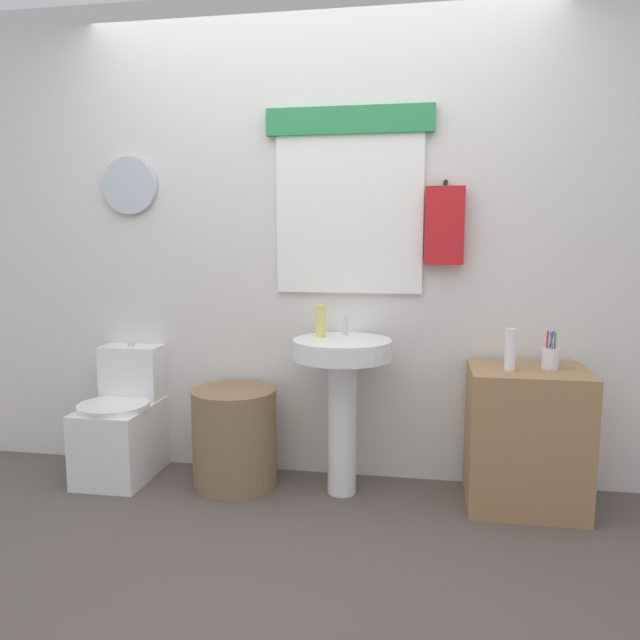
% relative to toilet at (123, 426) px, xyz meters
% --- Properties ---
extents(ground_plane, '(8.00, 8.00, 0.00)m').
position_rel_toilet_xyz_m(ground_plane, '(1.06, -0.88, -0.28)').
color(ground_plane, '#564C47').
extents(back_wall, '(4.40, 0.18, 2.60)m').
position_rel_toilet_xyz_m(back_wall, '(1.06, 0.27, 1.02)').
color(back_wall, silver).
rests_on(back_wall, ground_plane).
extents(toilet, '(0.38, 0.51, 0.73)m').
position_rel_toilet_xyz_m(toilet, '(0.00, 0.00, 0.00)').
color(toilet, white).
rests_on(toilet, ground_plane).
extents(laundry_hamper, '(0.45, 0.45, 0.53)m').
position_rel_toilet_xyz_m(laundry_hamper, '(0.66, -0.03, -0.02)').
color(laundry_hamper, '#846647').
rests_on(laundry_hamper, ground_plane).
extents(pedestal_sink, '(0.51, 0.51, 0.82)m').
position_rel_toilet_xyz_m(pedestal_sink, '(1.24, -0.03, 0.33)').
color(pedestal_sink, white).
rests_on(pedestal_sink, ground_plane).
extents(faucet, '(0.03, 0.03, 0.10)m').
position_rel_toilet_xyz_m(faucet, '(1.24, 0.09, 0.58)').
color(faucet, silver).
rests_on(faucet, pedestal_sink).
extents(wooden_cabinet, '(0.56, 0.44, 0.70)m').
position_rel_toilet_xyz_m(wooden_cabinet, '(2.16, -0.03, 0.07)').
color(wooden_cabinet, '#9E754C').
rests_on(wooden_cabinet, ground_plane).
extents(soap_bottle, '(0.05, 0.05, 0.17)m').
position_rel_toilet_xyz_m(soap_bottle, '(1.12, 0.02, 0.62)').
color(soap_bottle, '#DBD166').
rests_on(soap_bottle, pedestal_sink).
extents(lotion_bottle, '(0.05, 0.05, 0.20)m').
position_rel_toilet_xyz_m(lotion_bottle, '(2.06, -0.07, 0.52)').
color(lotion_bottle, white).
rests_on(lotion_bottle, wooden_cabinet).
extents(toothbrush_cup, '(0.08, 0.08, 0.19)m').
position_rel_toilet_xyz_m(toothbrush_cup, '(2.26, -0.01, 0.47)').
color(toothbrush_cup, silver).
rests_on(toothbrush_cup, wooden_cabinet).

